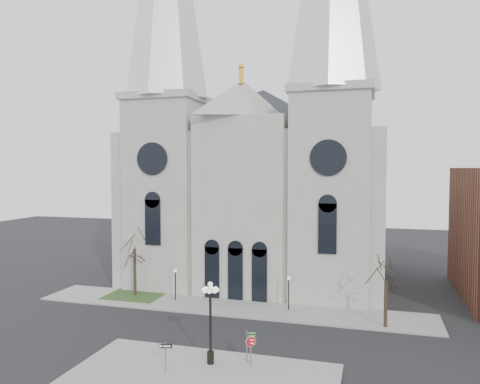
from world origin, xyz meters
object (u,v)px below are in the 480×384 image
(stop_sign, at_px, (251,344))
(street_name_sign, at_px, (248,343))
(one_way_sign, at_px, (166,352))
(globe_lamp, at_px, (210,312))

(stop_sign, relative_size, street_name_sign, 0.96)
(stop_sign, bearing_deg, one_way_sign, -168.28)
(one_way_sign, relative_size, street_name_sign, 0.91)
(street_name_sign, bearing_deg, globe_lamp, -175.30)
(one_way_sign, height_order, street_name_sign, street_name_sign)
(stop_sign, bearing_deg, street_name_sign, 105.53)
(globe_lamp, distance_m, one_way_sign, 3.99)
(one_way_sign, distance_m, street_name_sign, 5.87)
(stop_sign, relative_size, globe_lamp, 0.37)
(stop_sign, height_order, one_way_sign, stop_sign)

